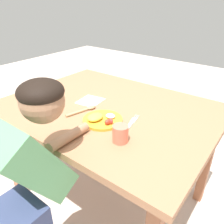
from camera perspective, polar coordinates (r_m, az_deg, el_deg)
ground_plane at (r=1.76m, az=-0.77°, el=-20.80°), size 8.00×8.00×0.00m
dining_table at (r=1.34m, az=-0.95°, el=-1.69°), size 1.22×0.93×0.75m
plate at (r=1.13m, az=-2.67°, el=-1.85°), size 0.20×0.20×0.04m
fork at (r=1.10m, az=4.55°, el=-3.47°), size 0.07×0.22×0.01m
spoon at (r=1.25m, az=-6.92°, el=0.65°), size 0.07×0.19×0.02m
drinking_cup at (r=0.97m, az=2.16°, el=-5.62°), size 0.07×0.07×0.08m
person at (r=1.04m, az=-19.77°, el=-21.16°), size 0.21×0.48×1.06m
napkin at (r=1.36m, az=-5.60°, el=2.85°), size 0.15×0.16×0.00m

